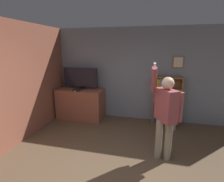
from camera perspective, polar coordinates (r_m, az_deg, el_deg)
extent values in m
cube|color=gray|center=(5.22, 6.94, 5.34)|extent=(6.58, 0.06, 2.70)
cube|color=olive|center=(5.13, 20.80, 8.78)|extent=(0.30, 0.02, 0.34)
cube|color=beige|center=(5.12, 20.81, 8.77)|extent=(0.23, 0.01, 0.26)
cube|color=#93513D|center=(4.69, -25.28, 3.13)|extent=(0.06, 4.67, 2.70)
cube|color=#93513D|center=(5.46, -10.09, -4.06)|extent=(1.37, 0.68, 0.91)
cylinder|color=black|center=(5.37, -10.13, 0.84)|extent=(0.22, 0.22, 0.03)
cylinder|color=black|center=(5.36, -10.15, 1.25)|extent=(0.06, 0.06, 0.05)
cube|color=black|center=(5.31, -10.29, 4.36)|extent=(1.07, 0.04, 0.58)
cube|color=black|center=(5.28, -10.39, 4.32)|extent=(1.03, 0.01, 0.54)
cube|color=black|center=(5.15, -11.44, 0.33)|extent=(0.19, 0.21, 0.05)
cube|color=white|center=(5.12, -11.60, 0.08)|extent=(0.06, 0.14, 0.02)
cube|color=brown|center=(5.14, 13.27, -2.72)|extent=(0.04, 0.28, 1.36)
cube|color=brown|center=(5.19, 21.44, -3.17)|extent=(0.04, 0.28, 1.36)
cube|color=brown|center=(5.28, 17.30, -2.55)|extent=(0.77, 0.01, 1.36)
cube|color=brown|center=(5.38, 16.86, -9.73)|extent=(0.70, 0.28, 0.04)
cube|color=brown|center=(5.26, 17.11, -6.51)|extent=(0.70, 0.28, 0.04)
cube|color=brown|center=(5.15, 17.38, -2.96)|extent=(0.70, 0.28, 0.04)
cube|color=brown|center=(5.07, 17.65, 0.73)|extent=(0.70, 0.28, 0.04)
cube|color=brown|center=(5.01, 17.92, 4.32)|extent=(0.70, 0.28, 0.04)
cube|color=#2D569E|center=(5.30, 13.35, -8.80)|extent=(0.04, 0.21, 0.18)
cube|color=#2D569E|center=(5.30, 13.82, -8.88)|extent=(0.02, 0.21, 0.17)
cube|color=red|center=(5.32, 14.27, -8.76)|extent=(0.03, 0.26, 0.18)
cube|color=beige|center=(5.29, 14.80, -8.63)|extent=(0.03, 0.20, 0.23)
cube|color=#2D569E|center=(5.31, 15.24, -8.91)|extent=(0.03, 0.22, 0.17)
cube|color=#5B8E99|center=(5.30, 15.69, -8.46)|extent=(0.03, 0.23, 0.27)
cube|color=#232328|center=(5.19, 13.58, -4.80)|extent=(0.04, 0.26, 0.26)
cube|color=red|center=(5.19, 13.97, -5.09)|extent=(0.02, 0.24, 0.22)
cube|color=#5B8E99|center=(5.18, 14.55, -4.96)|extent=(0.04, 0.23, 0.25)
cube|color=beige|center=(5.18, 14.98, -5.35)|extent=(0.02, 0.22, 0.19)
cube|color=#99663D|center=(5.18, 15.42, -5.24)|extent=(0.04, 0.22, 0.21)
cube|color=#7A3889|center=(5.10, 13.79, -1.34)|extent=(0.04, 0.26, 0.23)
cube|color=gold|center=(5.09, 14.33, -1.52)|extent=(0.03, 0.25, 0.21)
cube|color=#232328|center=(5.08, 14.71, -1.31)|extent=(0.03, 0.22, 0.26)
cube|color=gold|center=(5.08, 15.13, -1.31)|extent=(0.02, 0.23, 0.26)
cube|color=#2D569E|center=(5.09, 15.56, -1.55)|extent=(0.04, 0.23, 0.22)
cube|color=#2D569E|center=(5.02, 13.99, 2.15)|extent=(0.04, 0.25, 0.19)
cube|color=gold|center=(5.02, 14.66, 2.55)|extent=(0.04, 0.26, 0.26)
cube|color=gold|center=(5.01, 15.12, 2.40)|extent=(0.02, 0.24, 0.25)
cube|color=#5B8E99|center=(4.99, 15.57, 2.49)|extent=(0.04, 0.20, 0.27)
cube|color=beige|center=(5.01, 16.10, 2.18)|extent=(0.04, 0.23, 0.22)
cube|color=#232328|center=(5.01, 16.65, 2.26)|extent=(0.02, 0.23, 0.24)
cylinder|color=gray|center=(3.62, 14.99, -14.98)|extent=(0.13, 0.13, 0.80)
cylinder|color=gray|center=(3.63, 17.93, -15.10)|extent=(0.13, 0.13, 0.80)
cube|color=#99474C|center=(3.35, 17.28, -4.48)|extent=(0.42, 0.48, 0.60)
sphere|color=beige|center=(3.25, 17.80, 2.44)|extent=(0.22, 0.22, 0.22)
cylinder|color=#99474C|center=(3.38, 21.40, -4.94)|extent=(0.09, 0.09, 0.55)
cylinder|color=#99474C|center=(3.12, 13.53, 3.56)|extent=(0.09, 0.39, 0.50)
cube|color=white|center=(3.03, 13.77, 7.70)|extent=(0.04, 0.09, 0.14)
cylinder|color=#B7B7BC|center=(5.02, 18.65, -9.71)|extent=(0.28, 0.28, 0.34)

